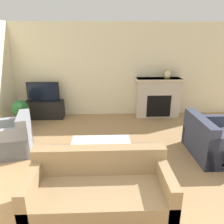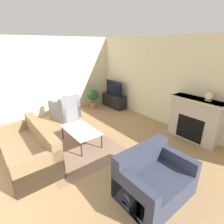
# 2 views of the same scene
# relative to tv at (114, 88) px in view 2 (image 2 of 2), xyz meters

# --- Properties ---
(wall_back) EXTENTS (8.45, 0.06, 2.70)m
(wall_back) POSITION_rel_tv_xyz_m (1.86, 0.31, 0.55)
(wall_back) COLOR beige
(wall_back) RESTS_ON ground_plane
(wall_left) EXTENTS (0.06, 8.16, 2.70)m
(wall_left) POSITION_rel_tv_xyz_m (-0.90, -2.30, 0.55)
(wall_left) COLOR beige
(wall_left) RESTS_ON ground_plane
(area_rug) EXTENTS (2.33, 1.85, 0.00)m
(area_rug) POSITION_rel_tv_xyz_m (1.67, -2.64, -0.80)
(area_rug) COLOR #896B56
(area_rug) RESTS_ON ground_plane
(fireplace) EXTENTS (1.40, 0.47, 1.15)m
(fireplace) POSITION_rel_tv_xyz_m (3.35, 0.07, -0.20)
(fireplace) COLOR #BCB2A3
(fireplace) RESTS_ON ground_plane
(tv_stand) EXTENTS (1.09, 0.40, 0.52)m
(tv_stand) POSITION_rel_tv_xyz_m (-0.00, 0.00, -0.54)
(tv_stand) COLOR black
(tv_stand) RESTS_ON ground_plane
(tv) EXTENTS (0.91, 0.06, 0.56)m
(tv) POSITION_rel_tv_xyz_m (0.00, 0.00, 0.00)
(tv) COLOR black
(tv) RESTS_ON tv_stand
(couch_sectional) EXTENTS (1.89, 0.89, 0.82)m
(couch_sectional) POSITION_rel_tv_xyz_m (1.67, -3.72, -0.51)
(couch_sectional) COLOR #8C704C
(couch_sectional) RESTS_ON ground_plane
(couch_loveseat) EXTENTS (0.89, 1.21, 0.82)m
(couch_loveseat) POSITION_rel_tv_xyz_m (3.92, -2.30, -0.51)
(couch_loveseat) COLOR #33384C
(couch_loveseat) RESTS_ON ground_plane
(armchair_by_window) EXTENTS (0.94, 0.92, 0.82)m
(armchair_by_window) POSITION_rel_tv_xyz_m (-0.15, -2.05, -0.50)
(armchair_by_window) COLOR gray
(armchair_by_window) RESTS_ON ground_plane
(coffee_table) EXTENTS (1.13, 0.65, 0.40)m
(coffee_table) POSITION_rel_tv_xyz_m (1.67, -2.45, -0.43)
(coffee_table) COLOR #333338
(coffee_table) RESTS_ON ground_plane
(potted_plant) EXTENTS (0.44, 0.44, 0.76)m
(potted_plant) POSITION_rel_tv_xyz_m (-0.43, -0.74, -0.33)
(potted_plant) COLOR #AD704C
(potted_plant) RESTS_ON ground_plane
(mantel_clock) EXTENTS (0.21, 0.07, 0.24)m
(mantel_clock) POSITION_rel_tv_xyz_m (3.59, 0.08, 0.48)
(mantel_clock) COLOR #B79338
(mantel_clock) RESTS_ON fireplace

